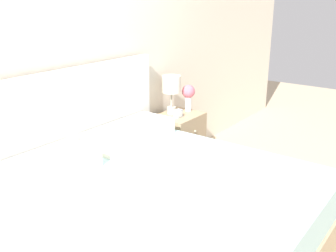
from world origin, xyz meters
name	(u,v)px	position (x,y,z in m)	size (l,w,h in m)	color
ground_plane	(75,214)	(0.00, 0.00, 0.00)	(12.00, 12.00, 0.00)	#CCB28E
wall_back	(56,59)	(0.00, 0.07, 1.30)	(8.00, 0.06, 2.60)	silver
bed	(156,214)	(0.00, -0.88, 0.32)	(1.89, 1.90, 1.23)	tan
nightstand	(179,143)	(1.21, -0.21, 0.31)	(0.46, 0.39, 0.62)	tan
table_lamp	(172,87)	(1.19, -0.13, 0.89)	(0.18, 0.18, 0.39)	beige
flower_vase	(189,94)	(1.38, -0.21, 0.79)	(0.13, 0.13, 0.27)	white
alarm_clock	(178,113)	(1.14, -0.25, 0.65)	(0.08, 0.06, 0.07)	silver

